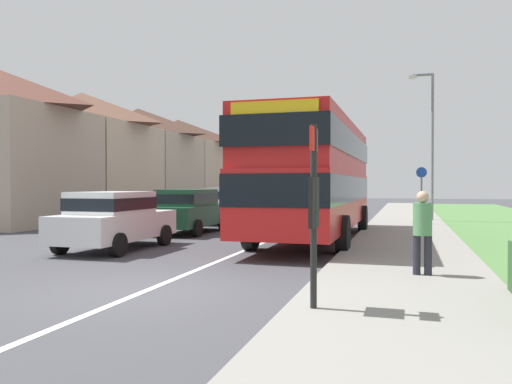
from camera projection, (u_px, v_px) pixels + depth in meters
name	position (u px, v px, depth m)	size (l,w,h in m)	color
ground_plane	(146.00, 291.00, 8.58)	(120.00, 120.00, 0.00)	#424247
lane_marking_centre	(269.00, 240.00, 16.25)	(0.14, 60.00, 0.01)	silver
pavement_near_side	(406.00, 252.00, 13.14)	(3.20, 68.00, 0.12)	gray
double_decker_bus	(315.00, 173.00, 16.28)	(2.80, 10.59, 3.70)	red
parked_car_white	(114.00, 218.00, 13.93)	(1.89, 4.04, 1.59)	silver
parked_car_dark_green	(188.00, 209.00, 18.73)	(1.91, 4.16, 1.61)	#19472D
parked_car_silver	(229.00, 204.00, 23.53)	(2.00, 4.31, 1.64)	#B7B7BC
pedestrian_at_stop	(422.00, 229.00, 9.40)	(0.34, 0.34, 1.67)	#23232D
bus_stop_sign	(314.00, 203.00, 6.88)	(0.09, 0.52, 2.60)	black
cycle_route_sign	(421.00, 193.00, 21.50)	(0.44, 0.08, 2.52)	slate
street_lamp_mid	(430.00, 137.00, 23.93)	(1.14, 0.20, 6.99)	slate
house_terrace_far_side	(113.00, 157.00, 31.83)	(7.24, 25.14, 6.98)	tan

